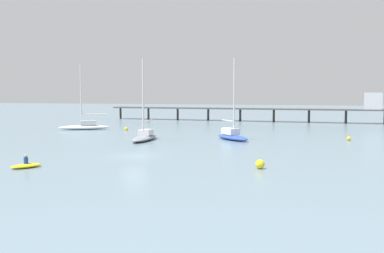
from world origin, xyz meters
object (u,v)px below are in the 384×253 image
Objects in this scene: pier at (281,107)px; sailboat_white at (85,125)px; sailboat_gray at (145,135)px; mooring_buoy_inner at (126,129)px; mooring_buoy_outer at (260,164)px; dinghy_yellow at (26,165)px; mooring_buoy_far at (349,139)px; sailboat_blue at (232,135)px.

sailboat_white is at bearing -134.98° from pier.
sailboat_gray is at bearing -107.62° from pier.
mooring_buoy_outer reaches higher than mooring_buoy_inner.
sailboat_white reaches higher than dinghy_yellow.
sailboat_white is 14.52× the size of mooring_buoy_outer.
pier is 80.18× the size of mooring_buoy_outer.
mooring_buoy_far is (35.19, -6.17, -0.01)m from mooring_buoy_inner.
sailboat_white is at bearing 113.42° from dinghy_yellow.
sailboat_gray reaches higher than mooring_buoy_inner.
sailboat_white is 39.40m from dinghy_yellow.
sailboat_gray reaches higher than pier.
mooring_buoy_far is at bearing 13.20° from sailboat_blue.
sailboat_blue reaches higher than mooring_buoy_inner.
mooring_buoy_outer is (-8.19, -25.42, 0.12)m from mooring_buoy_far.
mooring_buoy_inner is (-20.14, 9.70, -0.43)m from sailboat_blue.
sailboat_gray is 0.99× the size of sailboat_blue.
sailboat_blue is at bearing -18.13° from sailboat_white.
pier reaches higher than mooring_buoy_inner.
dinghy_yellow reaches higher than mooring_buoy_far.
mooring_buoy_far is at bearing -71.25° from pier.
dinghy_yellow is 3.68× the size of mooring_buoy_outer.
sailboat_gray is 19.48× the size of mooring_buoy_inner.
mooring_buoy_outer is at bearing -107.85° from mooring_buoy_far.
sailboat_white is at bearing 138.16° from mooring_buoy_outer.
mooring_buoy_inner is at bearing 130.53° from mooring_buoy_outer.
mooring_buoy_inner is at bearing -127.46° from pier.
mooring_buoy_outer is (17.91, -17.92, -0.26)m from sailboat_gray.
sailboat_blue is 14.12× the size of mooring_buoy_outer.
mooring_buoy_inner is (7.59, 0.62, -0.44)m from sailboat_white.
sailboat_gray is (16.68, -13.04, -0.08)m from sailboat_white.
mooring_buoy_outer is at bearing -49.47° from mooring_buoy_inner.
dinghy_yellow is at bearing -102.56° from pier.
sailboat_gray is (-13.85, -43.59, -2.72)m from pier.
mooring_buoy_outer is (6.86, -21.89, -0.32)m from sailboat_blue.
sailboat_white reaches higher than sailboat_blue.
mooring_buoy_far is (27.11, 30.60, 0.05)m from dinghy_yellow.
mooring_buoy_inner is at bearing 154.29° from sailboat_blue.
mooring_buoy_far is 0.69× the size of mooring_buoy_outer.
pier is at bearing 93.78° from mooring_buoy_outer.
sailboat_white reaches higher than mooring_buoy_inner.
sailboat_gray is 16.41m from mooring_buoy_inner.
mooring_buoy_inner is at bearing 102.38° from dinghy_yellow.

